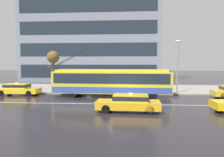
{
  "coord_description": "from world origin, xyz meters",
  "views": [
    {
      "loc": [
        0.47,
        -19.95,
        3.6
      ],
      "look_at": [
        -1.33,
        3.36,
        1.9
      ],
      "focal_mm": 35.08,
      "sensor_mm": 36.0,
      "label": 1
    }
  ],
  "objects": [
    {
      "name": "ground_plane",
      "position": [
        0.0,
        0.0,
        0.0
      ],
      "size": [
        160.0,
        160.0,
        0.0
      ],
      "primitive_type": "plane",
      "color": "#262228"
    },
    {
      "name": "sidewalk_slab",
      "position": [
        0.0,
        9.65,
        0.07
      ],
      "size": [
        80.0,
        10.0,
        0.14
      ],
      "primitive_type": "cube",
      "color": "gray",
      "rests_on": "ground_plane"
    },
    {
      "name": "lane_centre_line",
      "position": [
        0.0,
        -1.2,
        0.0
      ],
      "size": [
        72.0,
        0.14,
        0.01
      ],
      "primitive_type": "cube",
      "color": "silver",
      "rests_on": "ground_plane"
    },
    {
      "name": "trolleybus",
      "position": [
        -1.34,
        3.05,
        1.59
      ],
      "size": [
        13.13,
        3.05,
        5.13
      ],
      "color": "yellow",
      "rests_on": "ground_plane"
    },
    {
      "name": "taxi_queued_behind_bus",
      "position": [
        -11.82,
        3.34,
        0.7
      ],
      "size": [
        4.62,
        1.82,
        1.39
      ],
      "color": "yellow",
      "rests_on": "ground_plane"
    },
    {
      "name": "taxi_oncoming_near",
      "position": [
        0.49,
        -3.98,
        0.7
      ],
      "size": [
        4.72,
        1.95,
        1.39
      ],
      "color": "yellow",
      "rests_on": "ground_plane"
    },
    {
      "name": "bus_shelter",
      "position": [
        -2.88,
        6.65,
        2.04
      ],
      "size": [
        4.28,
        1.59,
        2.57
      ],
      "color": "gray",
      "rests_on": "sidewalk_slab"
    },
    {
      "name": "pedestrian_at_shelter",
      "position": [
        3.34,
        7.28,
        1.79
      ],
      "size": [
        1.54,
        1.54,
        2.03
      ],
      "color": "#263548",
      "rests_on": "sidewalk_slab"
    },
    {
      "name": "pedestrian_approaching_curb",
      "position": [
        0.56,
        7.51,
        1.78
      ],
      "size": [
        1.06,
        1.06,
        2.04
      ],
      "color": "black",
      "rests_on": "sidewalk_slab"
    },
    {
      "name": "pedestrian_walking_past",
      "position": [
        -0.26,
        6.9,
        1.13
      ],
      "size": [
        0.45,
        0.45,
        1.68
      ],
      "color": "#5C5850",
      "rests_on": "sidewalk_slab"
    },
    {
      "name": "street_lamp",
      "position": [
        6.04,
        5.71,
        3.75
      ],
      "size": [
        0.6,
        0.32,
        6.02
      ],
      "color": "gray",
      "rests_on": "sidewalk_slab"
    },
    {
      "name": "street_tree_bare",
      "position": [
        -9.11,
        7.14,
        4.09
      ],
      "size": [
        1.93,
        1.68,
        4.94
      ],
      "color": "#503A35",
      "rests_on": "sidewalk_slab"
    },
    {
      "name": "office_tower_corner_left",
      "position": [
        -6.89,
        23.33,
        11.71
      ],
      "size": [
        26.12,
        10.51,
        23.39
      ],
      "color": "gray",
      "rests_on": "ground_plane"
    }
  ]
}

